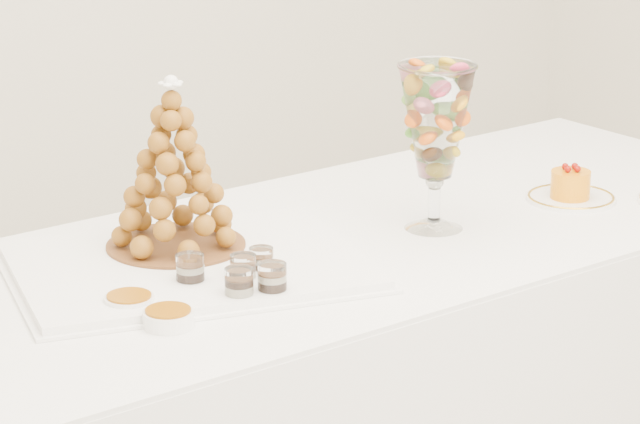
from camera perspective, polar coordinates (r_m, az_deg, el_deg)
buffet_table at (r=3.30m, az=1.02°, el=-7.67°), size 2.21×0.99×0.82m
lace_tray at (r=2.95m, az=-4.98°, el=-2.05°), size 0.76×0.64×0.02m
macaron_vase at (r=3.14m, az=4.39°, el=3.33°), size 0.16×0.16×0.35m
cake_plate at (r=3.43m, az=9.42°, el=0.51°), size 0.20×0.20×0.01m
verrine_a at (r=2.84m, az=-4.91°, el=-2.30°), size 0.06×0.06×0.07m
verrine_b at (r=2.85m, az=-2.91°, el=-2.26°), size 0.06×0.06×0.07m
verrine_c at (r=2.90m, az=-2.23°, el=-1.95°), size 0.06×0.06×0.06m
verrine_d at (r=2.77m, az=-3.06°, el=-2.83°), size 0.06×0.06×0.07m
verrine_e at (r=2.79m, az=-1.81°, el=-2.66°), size 0.06×0.06×0.07m
ramekin_back at (r=2.76m, az=-7.19°, el=-3.46°), size 0.09×0.09×0.03m
ramekin_front at (r=2.69m, az=-5.73°, el=-4.02°), size 0.09×0.09×0.03m
croquembouche at (r=2.98m, az=-5.54°, el=1.78°), size 0.28×0.28×0.35m
mousse_cake at (r=3.41m, az=9.41°, el=1.05°), size 0.09×0.09×0.08m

